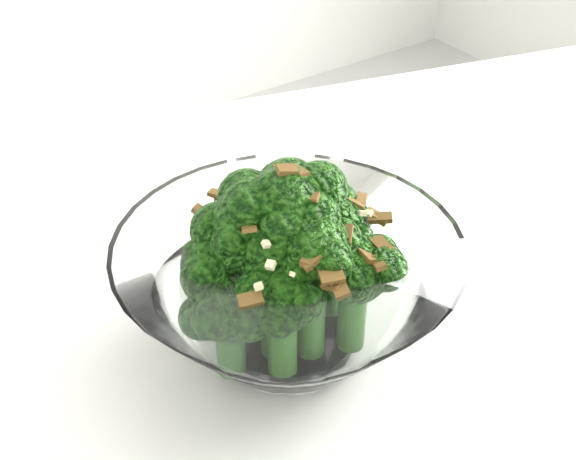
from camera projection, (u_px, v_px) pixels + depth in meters
broccoli_dish at (287, 281)px, 0.49m from camera, size 0.21×0.21×0.13m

